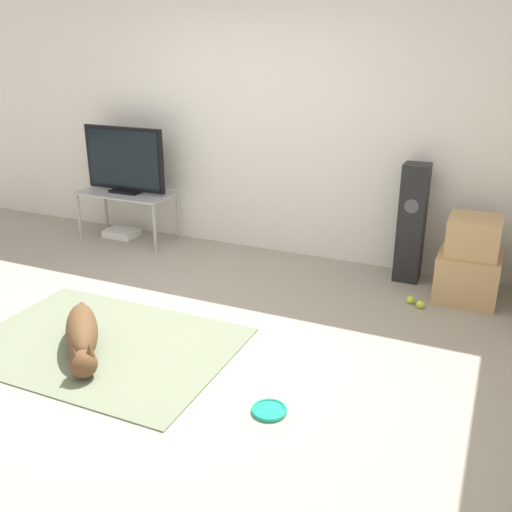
# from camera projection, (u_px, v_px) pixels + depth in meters

# --- Properties ---
(ground_plane) EXTENTS (12.00, 12.00, 0.00)m
(ground_plane) POSITION_uv_depth(u_px,v_px,m) (151.00, 336.00, 4.23)
(ground_plane) COLOR #9E9384
(wall_back) EXTENTS (8.00, 0.06, 2.55)m
(wall_back) POSITION_uv_depth(u_px,v_px,m) (263.00, 125.00, 5.56)
(wall_back) COLOR silver
(wall_back) RESTS_ON ground_plane
(area_rug) EXTENTS (1.87, 1.32, 0.01)m
(area_rug) POSITION_uv_depth(u_px,v_px,m) (103.00, 344.00, 4.10)
(area_rug) COLOR slate
(area_rug) RESTS_ON ground_plane
(dog) EXTENTS (0.76, 0.87, 0.26)m
(dog) POSITION_uv_depth(u_px,v_px,m) (82.00, 335.00, 3.97)
(dog) COLOR brown
(dog) RESTS_ON area_rug
(frisbee) EXTENTS (0.21, 0.21, 0.03)m
(frisbee) POSITION_uv_depth(u_px,v_px,m) (269.00, 410.00, 3.36)
(frisbee) COLOR #199E7A
(frisbee) RESTS_ON ground_plane
(cardboard_box_lower) EXTENTS (0.50, 0.48, 0.40)m
(cardboard_box_lower) POSITION_uv_depth(u_px,v_px,m) (467.00, 276.00, 4.77)
(cardboard_box_lower) COLOR tan
(cardboard_box_lower) RESTS_ON ground_plane
(cardboard_box_upper) EXTENTS (0.41, 0.40, 0.32)m
(cardboard_box_upper) POSITION_uv_depth(u_px,v_px,m) (474.00, 236.00, 4.64)
(cardboard_box_upper) COLOR tan
(cardboard_box_upper) RESTS_ON cardboard_box_lower
(floor_speaker) EXTENTS (0.22, 0.23, 1.07)m
(floor_speaker) POSITION_uv_depth(u_px,v_px,m) (412.00, 223.00, 5.04)
(floor_speaker) COLOR black
(floor_speaker) RESTS_ON ground_plane
(tv_stand) EXTENTS (1.02, 0.52, 0.53)m
(tv_stand) POSITION_uv_depth(u_px,v_px,m) (127.00, 198.00, 6.09)
(tv_stand) COLOR #A8A8AD
(tv_stand) RESTS_ON ground_plane
(tv) EXTENTS (0.94, 0.20, 0.69)m
(tv) POSITION_uv_depth(u_px,v_px,m) (124.00, 161.00, 5.95)
(tv) COLOR black
(tv) RESTS_ON tv_stand
(tennis_ball_by_boxes) EXTENTS (0.07, 0.07, 0.07)m
(tennis_ball_by_boxes) POSITION_uv_depth(u_px,v_px,m) (421.00, 305.00, 4.65)
(tennis_ball_by_boxes) COLOR #C6E033
(tennis_ball_by_boxes) RESTS_ON ground_plane
(tennis_ball_near_speaker) EXTENTS (0.07, 0.07, 0.07)m
(tennis_ball_near_speaker) POSITION_uv_depth(u_px,v_px,m) (410.00, 300.00, 4.73)
(tennis_ball_near_speaker) COLOR #C6E033
(tennis_ball_near_speaker) RESTS_ON ground_plane
(game_console) EXTENTS (0.35, 0.26, 0.08)m
(game_console) POSITION_uv_depth(u_px,v_px,m) (122.00, 233.00, 6.33)
(game_console) COLOR white
(game_console) RESTS_ON ground_plane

